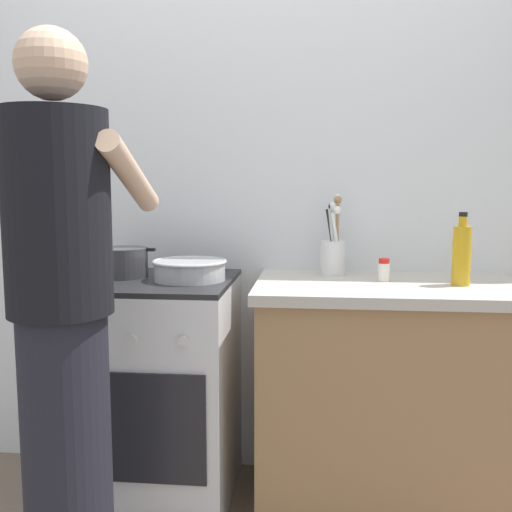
# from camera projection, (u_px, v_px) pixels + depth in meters

# --- Properties ---
(back_wall) EXTENTS (3.20, 0.10, 2.50)m
(back_wall) POSITION_uv_depth(u_px,v_px,m) (299.00, 188.00, 2.56)
(back_wall) COLOR silver
(back_wall) RESTS_ON ground
(countertop) EXTENTS (1.00, 0.60, 0.90)m
(countertop) POSITION_uv_depth(u_px,v_px,m) (386.00, 397.00, 2.27)
(countertop) COLOR #99724C
(countertop) RESTS_ON ground
(stove_range) EXTENTS (0.60, 0.62, 0.90)m
(stove_range) POSITION_uv_depth(u_px,v_px,m) (158.00, 390.00, 2.36)
(stove_range) COLOR silver
(stove_range) RESTS_ON ground
(pot) EXTENTS (0.26, 0.20, 0.12)m
(pot) POSITION_uv_depth(u_px,v_px,m) (123.00, 262.00, 2.35)
(pot) COLOR #38383D
(pot) RESTS_ON stove_range
(mixing_bowl) EXTENTS (0.29, 0.29, 0.08)m
(mixing_bowl) POSITION_uv_depth(u_px,v_px,m) (190.00, 269.00, 2.28)
(mixing_bowl) COLOR #B7B7BC
(mixing_bowl) RESTS_ON stove_range
(utensil_crock) EXTENTS (0.10, 0.10, 0.33)m
(utensil_crock) POSITION_uv_depth(u_px,v_px,m) (333.00, 250.00, 2.40)
(utensil_crock) COLOR silver
(utensil_crock) RESTS_ON countertop
(spice_bottle) EXTENTS (0.04, 0.04, 0.09)m
(spice_bottle) POSITION_uv_depth(u_px,v_px,m) (384.00, 270.00, 2.26)
(spice_bottle) COLOR silver
(spice_bottle) RESTS_ON countertop
(oil_bottle) EXTENTS (0.07, 0.07, 0.27)m
(oil_bottle) POSITION_uv_depth(u_px,v_px,m) (462.00, 254.00, 2.16)
(oil_bottle) COLOR gold
(oil_bottle) RESTS_ON countertop
(person) EXTENTS (0.41, 0.50, 1.70)m
(person) POSITION_uv_depth(u_px,v_px,m) (63.00, 326.00, 1.72)
(person) COLOR black
(person) RESTS_ON ground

